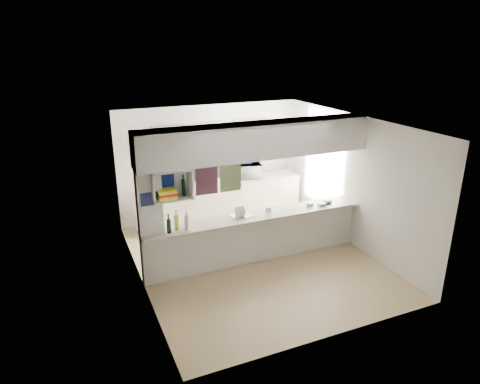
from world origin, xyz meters
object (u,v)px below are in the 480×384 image
microwave (248,171)px  dish_rack (242,212)px  bowl (246,163)px  wine_bottles (178,223)px

microwave → dish_rack: 2.30m
bowl → wine_bottles: bowl is taller
wine_bottles → bowl: bearing=44.5°
microwave → dish_rack: bearing=76.2°
microwave → wine_bottles: bearing=57.3°
microwave → wine_bottles: 3.15m
bowl → wine_bottles: bearing=-135.5°
bowl → microwave: bearing=-11.2°
microwave → dish_rack: (-1.06, -2.04, -0.08)m
microwave → bowl: bearing=2.3°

